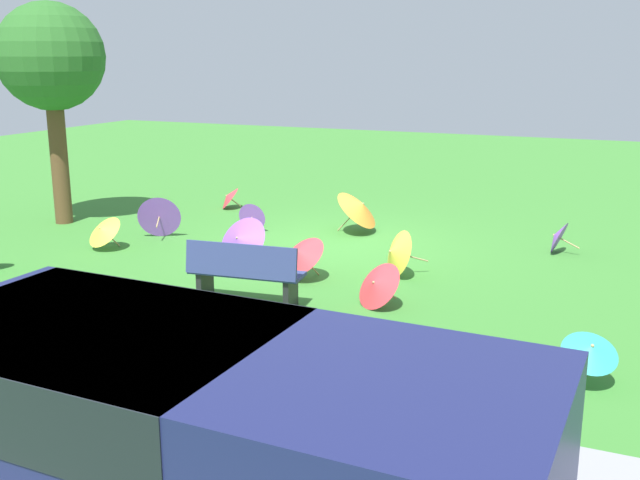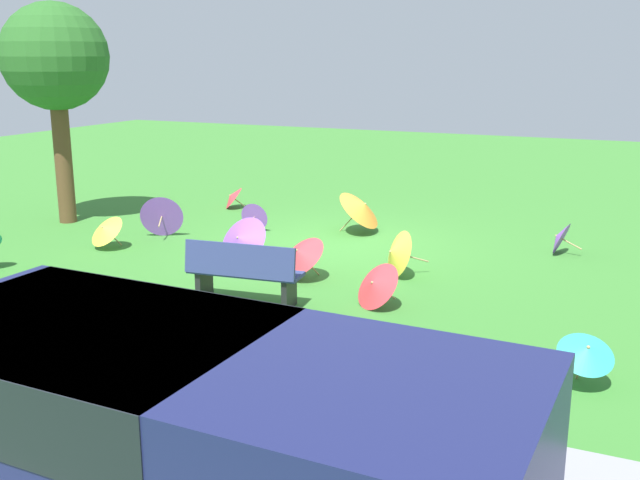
{
  "view_description": "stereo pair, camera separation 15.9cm",
  "coord_description": "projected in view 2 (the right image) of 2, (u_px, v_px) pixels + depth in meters",
  "views": [
    {
      "loc": [
        -5.08,
        12.15,
        3.38
      ],
      "look_at": [
        -0.61,
        1.96,
        0.6
      ],
      "focal_mm": 41.98,
      "sensor_mm": 36.0,
      "label": 1
    },
    {
      "loc": [
        -5.22,
        12.08,
        3.38
      ],
      "look_at": [
        -0.61,
        1.96,
        0.6
      ],
      "focal_mm": 41.98,
      "sensor_mm": 36.0,
      "label": 2
    }
  ],
  "objects": [
    {
      "name": "parasol_teal_1",
      "position": [
        587.0,
        351.0,
        7.68
      ],
      "size": [
        0.77,
        0.76,
        0.61
      ],
      "color": "tan",
      "rests_on": "ground"
    },
    {
      "name": "parasol_purple_3",
      "position": [
        162.0,
        215.0,
        14.14
      ],
      "size": [
        0.88,
        0.76,
        0.82
      ],
      "color": "tan",
      "rests_on": "ground"
    },
    {
      "name": "parasol_purple_0",
      "position": [
        255.0,
        216.0,
        14.62
      ],
      "size": [
        0.57,
        0.5,
        0.57
      ],
      "color": "tan",
      "rests_on": "ground"
    },
    {
      "name": "parasol_red_2",
      "position": [
        375.0,
        284.0,
        10.18
      ],
      "size": [
        0.89,
        0.85,
        0.64
      ],
      "color": "tan",
      "rests_on": "ground"
    },
    {
      "name": "parasol_red_1",
      "position": [
        232.0,
        197.0,
        16.75
      ],
      "size": [
        0.68,
        0.73,
        0.52
      ],
      "color": "tan",
      "rests_on": "ground"
    },
    {
      "name": "parasol_yellow_1",
      "position": [
        105.0,
        229.0,
        13.23
      ],
      "size": [
        0.81,
        0.75,
        0.63
      ],
      "color": "tan",
      "rests_on": "ground"
    },
    {
      "name": "parasol_purple_1",
      "position": [
        241.0,
        240.0,
        12.27
      ],
      "size": [
        1.02,
        0.87,
        0.82
      ],
      "color": "tan",
      "rests_on": "ground"
    },
    {
      "name": "parasol_yellow_2",
      "position": [
        395.0,
        253.0,
        11.57
      ],
      "size": [
        0.83,
        0.82,
        0.76
      ],
      "color": "tan",
      "rests_on": "ground"
    },
    {
      "name": "ground",
      "position": [
        334.0,
        245.0,
        13.58
      ],
      "size": [
        40.0,
        40.0,
        0.0
      ],
      "primitive_type": "plane",
      "color": "#387A2D"
    },
    {
      "name": "van_dark",
      "position": [
        173.0,
        423.0,
        5.13
      ],
      "size": [
        4.66,
        2.24,
        1.53
      ],
      "color": "#191E4C",
      "rests_on": "ground"
    },
    {
      "name": "shade_tree",
      "position": [
        55.0,
        60.0,
        14.66
      ],
      "size": [
        2.1,
        2.1,
        4.38
      ],
      "color": "brown",
      "rests_on": "ground"
    },
    {
      "name": "parasol_purple_4",
      "position": [
        559.0,
        237.0,
        12.91
      ],
      "size": [
        0.6,
        0.63,
        0.59
      ],
      "color": "tan",
      "rests_on": "ground"
    },
    {
      "name": "park_bench",
      "position": [
        243.0,
        273.0,
        10.23
      ],
      "size": [
        1.64,
        0.65,
        0.9
      ],
      "color": "navy",
      "rests_on": "ground"
    },
    {
      "name": "parasol_orange_0",
      "position": [
        362.0,
        207.0,
        14.34
      ],
      "size": [
        0.89,
        0.95,
        0.9
      ],
      "color": "tan",
      "rests_on": "ground"
    },
    {
      "name": "parasol_red_0",
      "position": [
        300.0,
        254.0,
        11.42
      ],
      "size": [
        1.0,
        0.97,
        0.72
      ],
      "color": "tan",
      "rests_on": "ground"
    }
  ]
}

